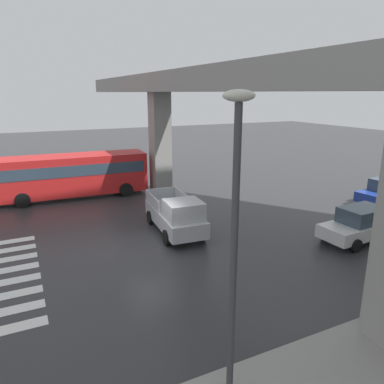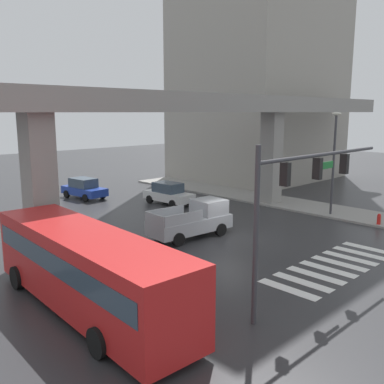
{
  "view_description": "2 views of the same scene",
  "coord_description": "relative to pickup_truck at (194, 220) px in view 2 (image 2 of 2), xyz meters",
  "views": [
    {
      "loc": [
        15.21,
        -5.29,
        7.17
      ],
      "look_at": [
        -1.45,
        2.76,
        2.1
      ],
      "focal_mm": 33.97,
      "sensor_mm": 36.0,
      "label": 1
    },
    {
      "loc": [
        -18.28,
        -15.59,
        7.24
      ],
      "look_at": [
        -1.47,
        1.75,
        2.69
      ],
      "focal_mm": 39.87,
      "sensor_mm": 36.0,
      "label": 2
    }
  ],
  "objects": [
    {
      "name": "pickup_truck",
      "position": [
        0.0,
        0.0,
        0.0
      ],
      "size": [
        5.24,
        2.41,
        2.08
      ],
      "color": "#A8AAAF",
      "rests_on": "ground"
    },
    {
      "name": "elevated_overpass",
      "position": [
        1.28,
        2.3,
        6.24
      ],
      "size": [
        49.37,
        2.49,
        8.42
      ],
      "color": "gray",
      "rests_on": "ground"
    },
    {
      "name": "sedan_blue",
      "position": [
        1.21,
        14.64,
        -0.14
      ],
      "size": [
        2.3,
        4.46,
        1.72
      ],
      "color": "#1E3899",
      "rests_on": "ground"
    },
    {
      "name": "office_building",
      "position": [
        21.55,
        11.9,
        17.73
      ],
      "size": [
        15.83,
        13.38,
        37.43
      ],
      "primitive_type": "cube",
      "color": "gray",
      "rests_on": "ground"
    },
    {
      "name": "city_bus",
      "position": [
        -9.52,
        -4.11,
        0.73
      ],
      "size": [
        3.16,
        10.91,
        2.99
      ],
      "color": "red",
      "rests_on": "ground"
    },
    {
      "name": "sidewalk_east",
      "position": [
        11.63,
        0.24,
        -0.91
      ],
      "size": [
        4.0,
        36.0,
        0.15
      ],
      "primitive_type": "cube",
      "color": "gray",
      "rests_on": "ground"
    },
    {
      "name": "street_lamp_near_corner",
      "position": [
        10.43,
        -3.13,
        3.57
      ],
      "size": [
        0.44,
        0.7,
        7.24
      ],
      "color": "#38383D",
      "rests_on": "ground"
    },
    {
      "name": "crosswalk_stripes",
      "position": [
        1.28,
        -8.21,
        -0.98
      ],
      "size": [
        8.25,
        2.8,
        0.01
      ],
      "color": "silver",
      "rests_on": "ground"
    },
    {
      "name": "traffic_signal_mast",
      "position": [
        -3.24,
        -8.98,
        3.57
      ],
      "size": [
        8.69,
        0.32,
        6.2
      ],
      "color": "#38383D",
      "rests_on": "ground"
    },
    {
      "name": "sedan_white",
      "position": [
        4.86,
        7.89,
        -0.14
      ],
      "size": [
        2.11,
        4.37,
        1.72
      ],
      "color": "silver",
      "rests_on": "ground"
    },
    {
      "name": "fire_hydrant",
      "position": [
        10.03,
        -6.69,
        -0.56
      ],
      "size": [
        0.24,
        0.24,
        0.85
      ],
      "color": "red",
      "rests_on": "ground"
    },
    {
      "name": "ground_plane",
      "position": [
        1.28,
        -1.76,
        -0.99
      ],
      "size": [
        120.0,
        120.0,
        0.0
      ],
      "primitive_type": "plane",
      "color": "#2D2D30"
    }
  ]
}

